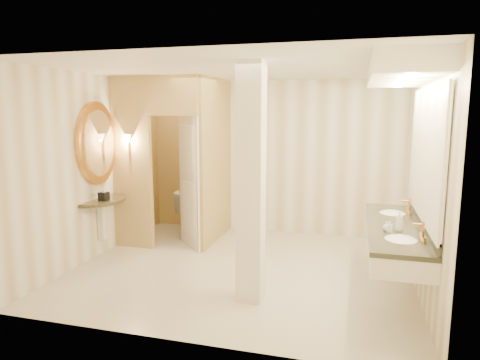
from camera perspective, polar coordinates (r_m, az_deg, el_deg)
The scene contains 16 objects.
floor at distance 6.07m, azimuth 0.24°, elevation -11.73°, with size 4.50×4.50×0.00m, color beige.
ceiling at distance 5.70m, azimuth 0.26°, elevation 14.54°, with size 4.50×4.50×0.00m, color white.
wall_back at distance 7.67m, azimuth 4.16°, elevation 3.01°, with size 4.50×0.02×2.70m, color white.
wall_front at distance 3.87m, azimuth -7.52°, elevation -3.03°, with size 4.50×0.02×2.70m, color white.
wall_left at distance 6.68m, azimuth -18.73°, elevation 1.65°, with size 0.02×4.00×2.70m, color white.
wall_right at distance 5.59m, azimuth 23.10°, elevation 0.05°, with size 0.02×4.00×2.70m, color white.
toilet_closet at distance 7.00m, azimuth -6.70°, elevation 2.68°, with size 1.50×1.55×2.70m.
wall_sconce at distance 6.84m, azimuth -14.61°, elevation 5.22°, with size 0.14×0.14×0.42m.
vanity at distance 5.13m, azimuth 20.88°, elevation 2.57°, with size 0.75×2.39×2.09m.
console_shelf at distance 6.67m, azimuth -18.43°, elevation 1.56°, with size 0.94×0.94×1.92m.
pillar at distance 4.78m, azimuth 1.47°, elevation -0.63°, with size 0.29×0.29×2.70m, color white.
tissue_box at distance 6.56m, azimuth -17.70°, elevation -2.09°, with size 0.12×0.12×0.12m, color black.
toilet at distance 7.69m, azimuth -5.93°, elevation -4.08°, with size 0.46×0.81×0.83m, color white.
soap_bottle_a at distance 4.90m, azimuth 19.29°, elevation -5.89°, with size 0.05×0.05×0.12m, color beige.
soap_bottle_b at distance 4.93m, azimuth 18.95°, elevation -5.86°, with size 0.08×0.08×0.11m, color silver.
soap_bottle_c at distance 4.97m, azimuth 20.48°, elevation -5.15°, with size 0.08×0.09×0.22m, color #C6B28C.
Camera 1 is at (1.48, -5.48, 2.15)m, focal length 32.00 mm.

